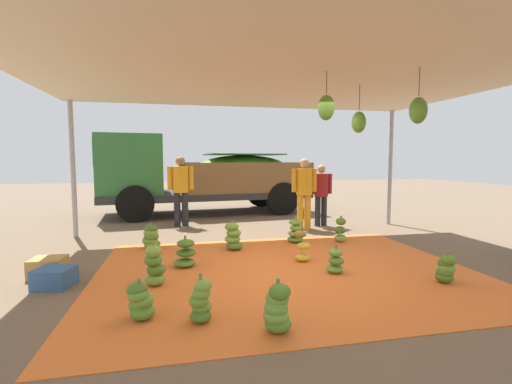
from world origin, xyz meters
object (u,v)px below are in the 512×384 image
banana_bunch_1 (201,302)px  banana_bunch_8 (185,254)px  banana_bunch_4 (233,237)px  cargo_truck_main (200,175)px  banana_bunch_6 (446,269)px  crate_0 (48,267)px  banana_bunch_0 (302,247)px  banana_bunch_7 (277,309)px  worker_0 (304,188)px  banana_bunch_2 (155,267)px  banana_bunch_9 (151,237)px  worker_1 (181,186)px  banana_bunch_5 (340,231)px  banana_bunch_10 (140,302)px  crate_1 (54,277)px  banana_bunch_11 (335,262)px  worker_2 (321,190)px  banana_bunch_3 (296,232)px

banana_bunch_1 → banana_bunch_8: bearing=93.7°
banana_bunch_4 → cargo_truck_main: size_ratio=0.09×
banana_bunch_4 → banana_bunch_1: bearing=-104.8°
banana_bunch_6 → crate_0: (-5.41, 1.45, -0.06)m
banana_bunch_0 → banana_bunch_7: 2.52m
banana_bunch_4 → banana_bunch_6: bearing=-42.9°
worker_0 → banana_bunch_2: bearing=-134.2°
crate_0 → banana_bunch_9: bearing=45.1°
banana_bunch_6 → banana_bunch_8: size_ratio=0.91×
banana_bunch_1 → worker_1: worker_1 is taller
banana_bunch_1 → banana_bunch_8: (-0.13, 1.99, -0.01)m
banana_bunch_4 → crate_0: banana_bunch_4 is taller
banana_bunch_5 → banana_bunch_2: bearing=-152.5°
banana_bunch_4 → banana_bunch_10: bearing=-117.3°
cargo_truck_main → worker_0: (2.34, -3.06, -0.21)m
cargo_truck_main → crate_1: 6.71m
banana_bunch_5 → banana_bunch_8: banana_bunch_5 is taller
banana_bunch_4 → worker_1: size_ratio=0.31×
banana_bunch_7 → banana_bunch_8: (-0.84, 2.37, -0.03)m
cargo_truck_main → banana_bunch_10: bearing=-98.0°
banana_bunch_7 → cargo_truck_main: cargo_truck_main is taller
worker_0 → banana_bunch_5: bearing=-81.6°
banana_bunch_8 → crate_1: (-1.71, -0.54, -0.08)m
banana_bunch_4 → banana_bunch_11: bearing=-52.6°
banana_bunch_5 → banana_bunch_7: banana_bunch_5 is taller
banana_bunch_6 → crate_0: bearing=165.0°
banana_bunch_11 → banana_bunch_1: bearing=-149.4°
banana_bunch_5 → worker_2: worker_2 is taller
banana_bunch_2 → banana_bunch_11: (2.59, -0.01, -0.09)m
worker_1 → banana_bunch_10: bearing=-94.7°
banana_bunch_3 → banana_bunch_7: (-1.39, -3.61, 0.01)m
cargo_truck_main → crate_0: (-2.50, -5.73, -1.08)m
banana_bunch_3 → crate_0: banana_bunch_3 is taller
banana_bunch_6 → crate_0: banana_bunch_6 is taller
worker_2 → crate_1: 6.23m
banana_bunch_0 → banana_bunch_9: (-2.52, 1.37, -0.01)m
cargo_truck_main → worker_1: bearing=-106.0°
banana_bunch_6 → worker_2: 4.43m
banana_bunch_9 → worker_0: 3.83m
banana_bunch_0 → crate_0: 3.85m
banana_bunch_6 → banana_bunch_11: bearing=150.9°
banana_bunch_6 → banana_bunch_3: bearing=114.3°
banana_bunch_6 → worker_0: worker_0 is taller
banana_bunch_1 → banana_bunch_3: bearing=57.0°
banana_bunch_4 → crate_1: banana_bunch_4 is taller
banana_bunch_1 → crate_0: bearing=137.0°
banana_bunch_8 → banana_bunch_10: 1.86m
banana_bunch_5 → banana_bunch_6: (0.34, -2.57, -0.04)m
banana_bunch_11 → crate_1: size_ratio=0.96×
banana_bunch_5 → banana_bunch_9: (-3.74, 0.22, -0.01)m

